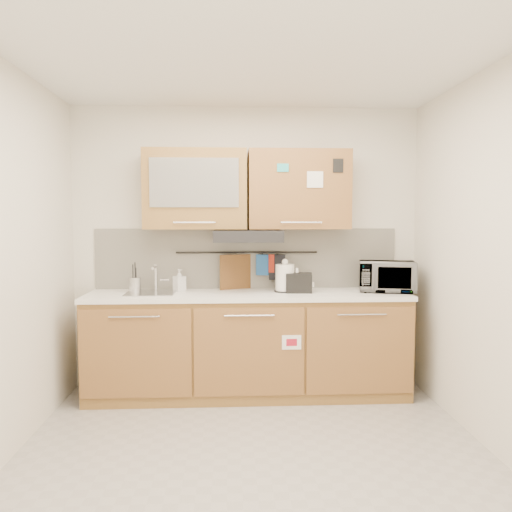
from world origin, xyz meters
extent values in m
plane|color=#9E9993|center=(0.00, 0.00, 0.00)|extent=(3.20, 3.20, 0.00)
plane|color=white|center=(0.00, 0.00, 2.60)|extent=(3.20, 3.20, 0.00)
plane|color=silver|center=(0.00, 1.50, 1.30)|extent=(3.20, 0.00, 3.20)
plane|color=silver|center=(1.60, 0.00, 1.30)|extent=(0.00, 3.00, 3.00)
cube|color=olive|center=(0.00, 1.20, 0.44)|extent=(2.80, 0.60, 0.88)
cube|color=black|center=(0.00, 1.20, 0.05)|extent=(2.80, 0.54, 0.10)
cube|color=brown|center=(-0.93, 0.89, 0.47)|extent=(0.91, 0.02, 0.74)
cylinder|color=silver|center=(-0.93, 0.86, 0.78)|extent=(0.41, 0.01, 0.01)
cube|color=brown|center=(0.00, 0.89, 0.47)|extent=(0.91, 0.02, 0.74)
cylinder|color=silver|center=(0.00, 0.86, 0.78)|extent=(0.41, 0.01, 0.01)
cube|color=brown|center=(0.93, 0.89, 0.47)|extent=(0.91, 0.02, 0.74)
cylinder|color=silver|center=(0.93, 0.86, 0.78)|extent=(0.41, 0.01, 0.01)
cube|color=white|center=(0.00, 1.19, 0.90)|extent=(2.82, 0.62, 0.04)
cube|color=silver|center=(0.00, 1.49, 1.20)|extent=(2.80, 0.02, 0.56)
cube|color=olive|center=(-0.46, 1.32, 1.83)|extent=(0.90, 0.35, 0.70)
cube|color=silver|center=(-0.46, 1.14, 1.88)|extent=(0.76, 0.02, 0.42)
cube|color=brown|center=(0.46, 1.32, 1.83)|extent=(0.90, 0.35, 0.70)
cube|color=white|center=(0.58, 1.14, 1.91)|extent=(0.14, 0.00, 0.14)
cube|color=black|center=(0.00, 1.25, 1.42)|extent=(0.60, 0.46, 0.10)
cube|color=silver|center=(-0.85, 1.20, 0.92)|extent=(0.42, 0.40, 0.03)
cylinder|color=silver|center=(-0.83, 1.36, 1.04)|extent=(0.03, 0.03, 0.24)
cylinder|color=silver|center=(-0.83, 1.28, 1.14)|extent=(0.02, 0.18, 0.02)
cylinder|color=black|center=(0.00, 1.45, 1.26)|extent=(1.30, 0.02, 0.02)
cylinder|color=#B7B8BC|center=(-1.00, 1.27, 0.99)|extent=(0.13, 0.13, 0.13)
cylinder|color=black|center=(-1.02, 1.28, 1.04)|extent=(0.01, 0.01, 0.25)
cylinder|color=black|center=(-0.99, 1.26, 1.03)|extent=(0.01, 0.01, 0.22)
cylinder|color=black|center=(-1.00, 1.29, 1.05)|extent=(0.01, 0.01, 0.27)
cylinder|color=black|center=(-1.01, 1.26, 1.02)|extent=(0.01, 0.01, 0.19)
cylinder|color=white|center=(0.33, 1.24, 1.04)|extent=(0.17, 0.17, 0.25)
sphere|color=white|center=(0.33, 1.24, 1.19)|extent=(0.06, 0.06, 0.06)
cube|color=white|center=(0.44, 1.24, 1.05)|extent=(0.02, 0.03, 0.16)
cylinder|color=black|center=(0.33, 1.24, 0.93)|extent=(0.19, 0.19, 0.01)
cube|color=black|center=(0.45, 1.18, 1.01)|extent=(0.24, 0.16, 0.17)
cube|color=black|center=(0.41, 1.19, 1.08)|extent=(0.07, 0.11, 0.01)
cube|color=black|center=(0.49, 1.18, 1.08)|extent=(0.07, 0.11, 0.01)
imported|color=#999999|center=(1.25, 1.21, 1.05)|extent=(0.55, 0.43, 0.27)
imported|color=#999999|center=(-0.61, 1.33, 1.02)|extent=(0.13, 0.13, 0.20)
cube|color=brown|center=(-0.10, 1.44, 1.04)|extent=(0.30, 0.14, 0.39)
cube|color=#215399|center=(0.14, 1.44, 1.14)|extent=(0.12, 0.05, 0.19)
cube|color=black|center=(0.28, 1.44, 1.12)|extent=(0.15, 0.06, 0.24)
cube|color=red|center=(0.19, 1.44, 1.16)|extent=(0.14, 0.04, 0.17)
camera|label=1|loc=(-0.15, -3.17, 1.57)|focal=35.00mm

